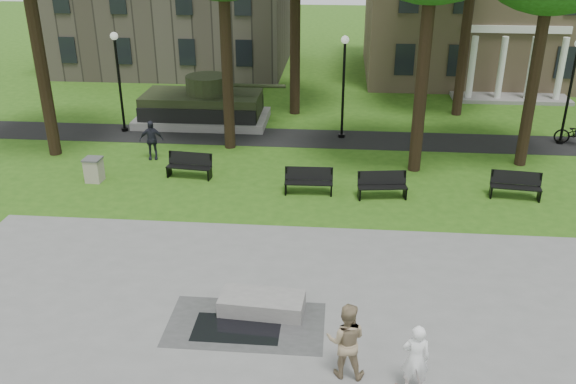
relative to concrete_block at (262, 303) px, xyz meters
The scene contains 18 objects.
ground 2.39m from the concrete_block, 51.42° to the left, with size 120.00×120.00×0.00m, color #295313.
footpath 13.94m from the concrete_block, 83.89° to the left, with size 44.00×2.60×0.01m, color black.
building_right 30.41m from the concrete_block, 67.60° to the left, with size 17.00×12.00×8.60m.
building_left 30.10m from the concrete_block, 108.55° to the left, with size 15.00×10.00×7.20m, color #4C443D.
lamp_left 16.72m from the concrete_block, 121.03° to the left, with size 0.36×0.36×4.73m.
lamp_mid 14.52m from the concrete_block, 82.03° to the left, with size 0.36×0.36×4.73m.
lamp_right 18.72m from the concrete_block, 49.76° to the left, with size 0.36×0.36×4.73m.
tank_monument 16.63m from the concrete_block, 107.41° to the left, with size 7.45×3.40×2.40m.
puddle 1.01m from the concrete_block, 123.36° to the right, with size 2.20×1.20×0.00m, color black.
concrete_block is the anchor object (origin of this frame).
skateboarder 4.54m from the concrete_block, 35.45° to the right, with size 0.61×0.40×1.68m, color white.
friend_watching 3.20m from the concrete_block, 45.97° to the right, with size 0.90×0.70×1.86m, color #968160.
pedestrian_walker 12.28m from the concrete_block, 119.73° to the left, with size 1.00×0.41×1.70m, color #21222C.
park_bench_0 9.69m from the concrete_block, 114.54° to the left, with size 1.84×0.72×1.00m.
park_bench_1 7.71m from the concrete_block, 84.07° to the left, with size 1.81×0.57×1.00m.
park_bench_2 8.30m from the concrete_block, 64.88° to the left, with size 1.84×0.76×1.00m.
park_bench_3 11.54m from the concrete_block, 43.34° to the left, with size 1.84×0.72×1.00m.
trash_bin 11.12m from the concrete_block, 133.47° to the left, with size 0.69×0.69×0.96m.
Camera 1 is at (0.36, -15.09, 9.49)m, focal length 38.00 mm.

